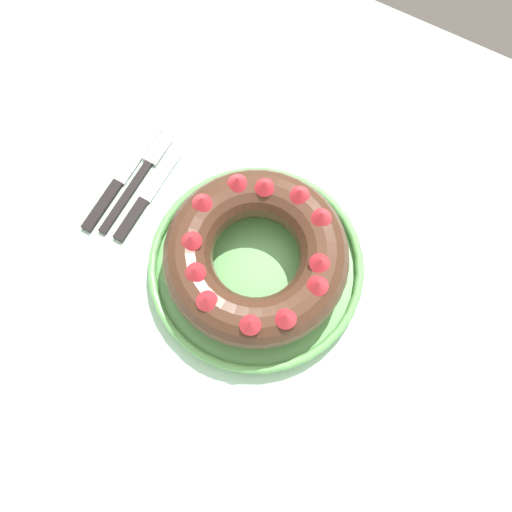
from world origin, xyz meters
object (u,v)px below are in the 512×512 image
serving_dish (256,267)px  serving_knife (117,184)px  cake_knife (143,201)px  fork (140,176)px  bundt_cake (256,256)px

serving_dish → serving_knife: bearing=176.1°
serving_dish → cake_knife: serving_dish is taller
fork → serving_dish: bearing=-9.4°
fork → cake_knife: cake_knife is taller
serving_knife → cake_knife: bearing=-11.5°
bundt_cake → fork: 0.24m
serving_dish → bundt_cake: size_ratio=1.21×
bundt_cake → serving_knife: 0.26m
bundt_cake → serving_knife: bundt_cake is taller
serving_dish → fork: (-0.23, 0.05, -0.01)m
serving_dish → fork: 0.23m
bundt_cake → fork: bundt_cake is taller
fork → cake_knife: bearing=-49.9°
serving_knife → cake_knife: 0.05m
serving_dish → bundt_cake: bearing=27.1°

